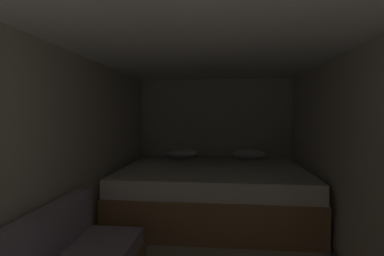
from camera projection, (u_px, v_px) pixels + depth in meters
name	position (u px, v px, depth m)	size (l,w,h in m)	color
wall_back	(215.00, 138.00, 4.90)	(2.63, 0.05, 1.96)	beige
wall_left	(61.00, 160.00, 2.55)	(0.05, 4.95, 1.96)	beige
wall_right	(371.00, 165.00, 2.28)	(0.05, 4.95, 1.96)	beige
ceiling_slab	(207.00, 40.00, 2.36)	(2.63, 4.95, 0.05)	white
bed	(213.00, 191.00, 3.93)	(2.41, 1.88, 0.84)	#9E7247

